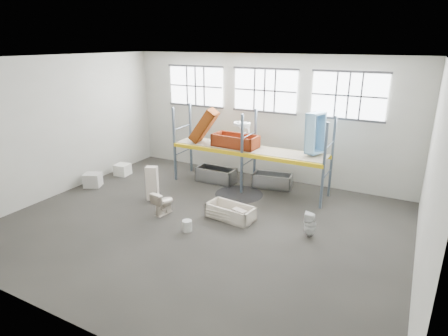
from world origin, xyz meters
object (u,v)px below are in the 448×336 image
Objects in this scene: bucket at (187,226)px; bathtub_beige at (231,212)px; rust_tub_flat at (235,141)px; steel_tub_left at (216,175)px; steel_tub_right at (272,180)px; cistern_tall at (152,183)px; toilet_beige at (163,202)px; toilet_white at (310,224)px; blue_tub_upright at (315,133)px; carton_near at (93,180)px.

bathtub_beige is at bearing 60.43° from bucket.
steel_tub_left is at bearing 177.86° from rust_tub_flat.
steel_tub_right reaches higher than bathtub_beige.
cistern_tall is 2.92m from steel_tub_left.
cistern_tall reaches higher than bucket.
toilet_beige is at bearing -154.21° from bathtub_beige.
blue_tub_upright is at bearing -173.03° from toilet_white.
toilet_beige reaches higher than bucket.
carton_near is (-3.94, 0.70, -0.13)m from toilet_beige.
carton_near is (-8.65, -0.10, -0.11)m from toilet_white.
bucket is at bearing -51.71° from cistern_tall.
bucket is (2.39, -1.41, -0.45)m from cistern_tall.
blue_tub_upright is at bearing 5.73° from rust_tub_flat.
bucket is at bearing -74.89° from toilet_white.
cistern_tall is at bearing -127.01° from rust_tub_flat.
cistern_tall is 2.02× the size of carton_near.
steel_tub_right is 4.35× the size of bucket.
blue_tub_upright is (-0.79, 2.91, 2.02)m from toilet_white.
toilet_white is 0.43× the size of rust_tub_flat.
cistern_tall is at bearing -173.72° from bathtub_beige.
rust_tub_flat is (0.96, 3.41, 1.42)m from toilet_beige.
steel_tub_left is 2.29m from steel_tub_right.
bucket is at bearing -72.78° from steel_tub_left.
cistern_tall is 0.87× the size of blue_tub_upright.
toilet_beige reaches higher than steel_tub_right.
carton_near is (-6.08, -0.02, 0.04)m from bathtub_beige.
bathtub_beige is 2.08× the size of toilet_white.
cistern_tall reaches higher than toilet_beige.
bucket is at bearing -112.44° from bathtub_beige.
cistern_tall is 0.72× the size of rust_tub_flat.
rust_tub_flat is at bearing 120.70° from bathtub_beige.
toilet_beige is 1.29× the size of carton_near.
steel_tub_left is (0.09, 3.44, -0.11)m from toilet_beige.
toilet_beige is 4.01m from carton_near.
steel_tub_left is 0.90× the size of rust_tub_flat.
blue_tub_upright is at bearing -8.19° from steel_tub_right.
bathtub_beige is 1.95× the size of toilet_beige.
cistern_tall is 2.93m from carton_near.
steel_tub_right is at bearing -151.08° from toilet_white.
toilet_white is at bearing 8.74° from bathtub_beige.
steel_tub_right is 0.85× the size of rust_tub_flat.
rust_tub_flat is at bearing -97.46° from toilet_beige.
cistern_tall reaches higher than toilet_white.
bathtub_beige is 1.24× the size of cistern_tall.
toilet_beige is 4.58m from steel_tub_right.
toilet_beige is 0.55× the size of blue_tub_upright.
rust_tub_flat reaches higher than toilet_white.
rust_tub_flat is at bearing 31.84° from cistern_tall.
steel_tub_right is at bearing 78.00° from bucket.
steel_tub_right is 2.13m from rust_tub_flat.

